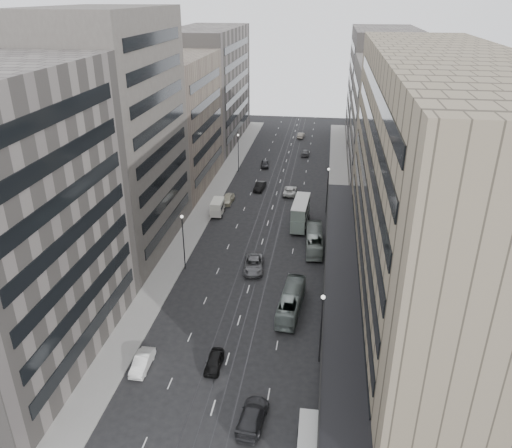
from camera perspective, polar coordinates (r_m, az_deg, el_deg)
The scene contains 30 objects.
ground at distance 59.99m, azimuth -2.13°, elevation -11.49°, with size 220.00×220.00×0.00m, color black.
sidewalk_right at distance 92.09m, azimuth 9.45°, elevation 1.89°, with size 4.00×125.00×0.15m, color gray.
sidewalk_left at distance 94.44m, azimuth -5.25°, elevation 2.73°, with size 4.00×125.00×0.15m, color gray.
department_store at distance 60.40m, azimuth 19.58°, elevation 3.45°, with size 19.20×60.00×30.00m.
building_right_mid at distance 102.91m, azimuth 15.26°, elevation 10.82°, with size 15.00×28.00×24.00m, color #524D47.
building_right_far at distance 131.78m, azimuth 14.06°, elevation 14.79°, with size 15.00×32.00×28.00m, color slate.
building_left_a at distance 54.00m, azimuth -27.12°, elevation -0.40°, with size 15.00×28.00×30.00m, color slate.
building_left_b at distance 75.46m, azimuth -16.17°, elevation 9.69°, with size 15.00×26.00×34.00m, color #524D47.
building_left_c at distance 100.98m, azimuth -9.77°, elevation 11.36°, with size 15.00×28.00×25.00m, color #796D5E.
building_left_d at distance 131.85m, azimuth -5.43°, elevation 15.40°, with size 15.00×38.00×28.00m, color slate.
lamp_right_near at distance 52.18m, azimuth 7.50°, elevation -10.95°, with size 0.44×0.44×8.32m.
lamp_right_far at distance 87.84m, azimuth 8.19°, elevation 4.43°, with size 0.44×0.44×8.32m.
lamp_left_near at distance 69.34m, azimuth -8.33°, elevation -1.35°, with size 0.44×0.44×8.32m.
lamp_left_far at distance 108.47m, azimuth -2.04°, elevation 8.65°, with size 0.44×0.44×8.32m.
bus_near at distance 61.72m, azimuth 4.03°, elevation -8.83°, with size 2.29×9.80×2.73m, color gray.
bus_far at distance 76.45m, azimuth 6.67°, elevation -1.82°, with size 2.35×10.05×2.80m, color #8F9A93.
double_decker at distance 82.97m, azimuth 5.10°, elevation 1.30°, with size 2.95×8.48×4.58m.
vw_microbus at distance 45.97m, azimuth 6.13°, elevation -23.31°, with size 2.19×4.71×2.54m.
panel_van at distance 87.66m, azimuth -4.43°, elevation 1.96°, with size 2.26×4.38×2.72m.
sedan_0 at distance 54.08m, azimuth -4.81°, elevation -15.39°, with size 1.62×4.03×1.37m, color black.
sedan_1 at distance 55.05m, azimuth -12.88°, elevation -15.14°, with size 1.54×4.41×1.45m, color white.
sedan_2 at distance 70.43m, azimuth -0.28°, elevation -4.67°, with size 2.67×5.79×1.61m, color slate.
sedan_3 at distance 48.33m, azimuth -0.43°, elevation -21.13°, with size 2.25×5.53×1.60m, color #242427.
sedan_4 at distance 92.69m, azimuth -3.28°, elevation 2.86°, with size 1.94×4.83×1.65m, color beige.
sedan_5 at distance 99.02m, azimuth 0.45°, elevation 4.34°, with size 1.62×4.63×1.53m, color black.
sedan_6 at distance 97.08m, azimuth 3.92°, elevation 3.83°, with size 2.41×5.24×1.46m, color silver.
sedan_7 at distance 121.65m, azimuth 5.63°, elevation 8.13°, with size 1.89×4.66×1.35m, color #565558.
sedan_8 at distance 112.55m, azimuth 1.03°, elevation 6.88°, with size 1.71×4.26×1.45m, color #292A2C.
sedan_9 at distance 136.95m, azimuth 5.17°, elevation 10.07°, with size 1.46×4.19×1.38m, color #BAAD9A.
pedestrian at distance 53.17m, azimuth 10.35°, elevation -16.09°, with size 0.66×0.43×1.80m, color black.
Camera 1 is at (9.14, -47.40, 35.61)m, focal length 35.00 mm.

